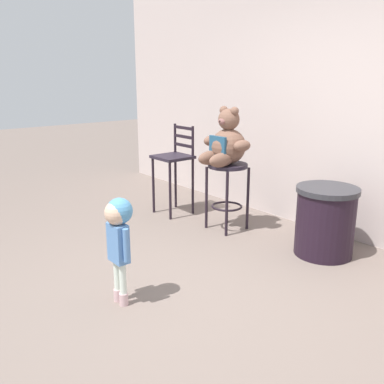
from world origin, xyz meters
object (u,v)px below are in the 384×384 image
at_px(teddy_bear, 226,144).
at_px(trash_bin, 325,221).
at_px(bar_chair_empty, 174,162).
at_px(child_walking, 118,228).
at_px(bar_stool_with_teddy, 227,182).

distance_m(teddy_bear, trash_bin, 1.31).
xyz_separation_m(trash_bin, bar_chair_empty, (-1.96, -0.33, 0.31)).
xyz_separation_m(teddy_bear, bar_chair_empty, (-0.84, -0.07, -0.32)).
bearing_deg(child_walking, bar_stool_with_teddy, 72.12).
relative_size(child_walking, bar_chair_empty, 0.76).
height_order(teddy_bear, child_walking, teddy_bear).
xyz_separation_m(bar_stool_with_teddy, child_walking, (0.66, -1.76, 0.06)).
height_order(teddy_bear, trash_bin, teddy_bear).
bearing_deg(bar_chair_empty, bar_stool_with_teddy, 6.71).
distance_m(teddy_bear, bar_chair_empty, 0.90).
height_order(bar_stool_with_teddy, child_walking, child_walking).
bearing_deg(bar_chair_empty, child_walking, -48.05).
xyz_separation_m(child_walking, trash_bin, (0.46, 1.99, -0.27)).
relative_size(trash_bin, bar_chair_empty, 0.61).
bearing_deg(trash_bin, bar_stool_with_teddy, -168.50).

